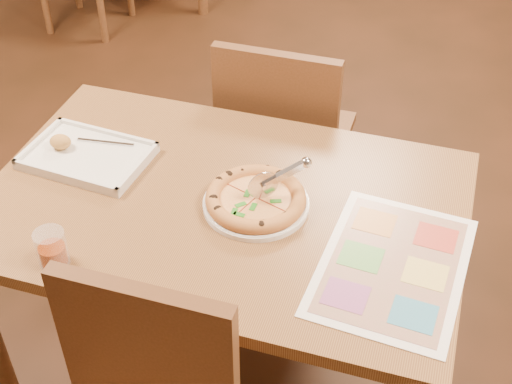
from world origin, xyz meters
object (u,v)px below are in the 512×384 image
(pizza, at_px, (256,199))
(glass_tumbler, at_px, (52,250))
(menu, at_px, (393,266))
(plate, at_px, (256,204))
(chair_far, at_px, (282,126))
(appetizer_tray, at_px, (85,156))
(dining_table, at_px, (224,223))
(pizza_cutter, at_px, (277,178))

(pizza, distance_m, glass_tumbler, 0.54)
(menu, bearing_deg, pizza, 163.86)
(plate, height_order, glass_tumbler, glass_tumbler)
(plate, xyz_separation_m, menu, (0.39, -0.11, -0.01))
(chair_far, xyz_separation_m, appetizer_tray, (-0.44, -0.55, 0.17))
(pizza, bearing_deg, menu, -16.14)
(dining_table, distance_m, pizza, 0.15)
(plate, relative_size, pizza_cutter, 2.08)
(dining_table, relative_size, glass_tumbler, 13.69)
(chair_far, relative_size, pizza_cutter, 3.42)
(pizza_cutter, bearing_deg, pizza, 172.09)
(chair_far, xyz_separation_m, glass_tumbler, (-0.32, -0.95, 0.20))
(pizza_cutter, height_order, appetizer_tray, pizza_cutter)
(chair_far, height_order, pizza, chair_far)
(dining_table, bearing_deg, pizza, 0.32)
(appetizer_tray, distance_m, menu, 0.94)
(pizza, bearing_deg, plate, 89.34)
(plate, bearing_deg, appetizer_tray, 174.61)
(pizza_cutter, bearing_deg, plate, 170.28)
(plate, relative_size, appetizer_tray, 0.78)
(pizza, bearing_deg, dining_table, -179.68)
(chair_far, height_order, pizza_cutter, chair_far)
(pizza, bearing_deg, appetizer_tray, 174.39)
(chair_far, distance_m, pizza, 0.64)
(chair_far, bearing_deg, plate, 98.80)
(appetizer_tray, bearing_deg, plate, -5.39)
(dining_table, relative_size, chair_far, 2.77)
(appetizer_tray, bearing_deg, pizza_cutter, -2.35)
(appetizer_tray, xyz_separation_m, menu, (0.92, -0.16, -0.01))
(glass_tumbler, bearing_deg, menu, 16.32)
(pizza_cutter, distance_m, appetizer_tray, 0.59)
(pizza_cutter, distance_m, menu, 0.37)
(plate, relative_size, menu, 0.60)
(menu, bearing_deg, appetizer_tray, 169.88)
(chair_far, relative_size, glass_tumbler, 4.95)
(chair_far, bearing_deg, pizza, 98.77)
(pizza, bearing_deg, pizza_cutter, 29.69)
(pizza_cutter, bearing_deg, chair_far, 66.41)
(pizza, relative_size, appetizer_tray, 0.74)
(pizza, xyz_separation_m, glass_tumbler, (-0.41, -0.35, 0.01))
(chair_far, xyz_separation_m, pizza, (0.09, -0.60, 0.18))
(dining_table, distance_m, glass_tumbler, 0.49)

